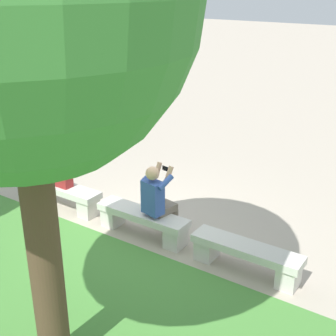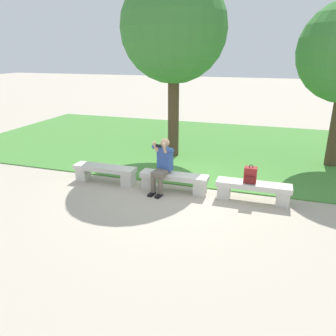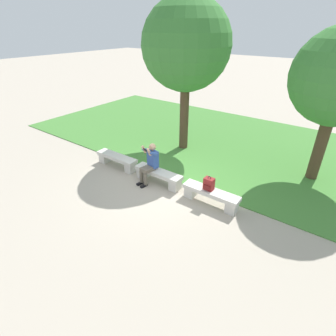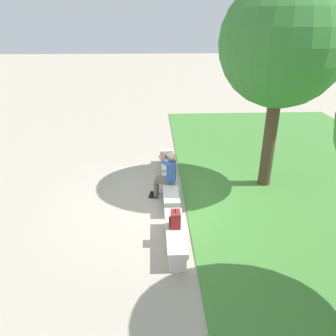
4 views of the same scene
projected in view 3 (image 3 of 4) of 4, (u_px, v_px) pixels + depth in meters
The scene contains 8 objects.
ground_plane at pixel (159, 183), 8.58m from camera, with size 80.00×80.00×0.00m, color #B2A593.
grass_strip at pixel (219, 140), 11.67m from camera, with size 17.47×8.00×0.03m, color #478438.
bench_main at pixel (117, 159), 9.42m from camera, with size 1.68×0.40×0.45m.
bench_near at pixel (158, 175), 8.44m from camera, with size 1.68×0.40×0.45m.
bench_mid at pixel (211, 195), 7.46m from camera, with size 1.68×0.40×0.45m.
person_photographer at pixel (150, 162), 8.31m from camera, with size 0.52×0.77×1.32m.
backpack at pixel (209, 184), 7.35m from camera, with size 0.28×0.24×0.43m.
tree_left_background at pixel (186, 46), 9.15m from camera, with size 3.18×3.18×5.51m.
Camera 3 is at (4.55, -5.69, 4.57)m, focal length 28.00 mm.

